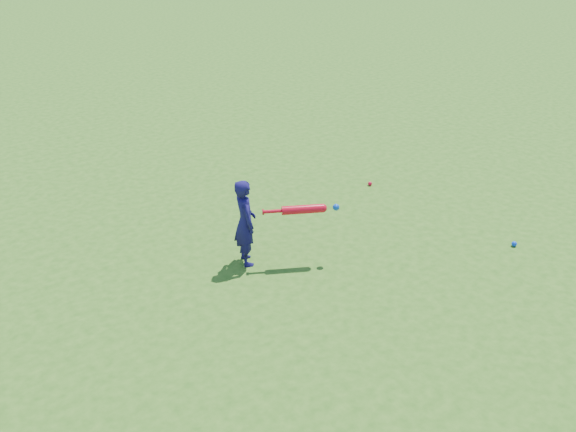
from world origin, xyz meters
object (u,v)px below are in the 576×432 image
Objects in this scene: ground_ball_red at (370,184)px; ground_ball_blue at (514,244)px; bat_swing at (306,209)px; child at (245,222)px.

ground_ball_red is 2.44m from ground_ball_blue.
ground_ball_red is 0.08× the size of bat_swing.
bat_swing reaches higher than ground_ball_blue.
ground_ball_red is at bearing 93.82° from ground_ball_blue.
ground_ball_red is at bearing -56.61° from child.
child is 2.86m from ground_ball_red.
ground_ball_red is 2.50m from bat_swing.
bat_swing is (0.59, -0.38, 0.15)m from child.
ground_ball_blue is at bearing -1.14° from bat_swing.
child reaches higher than ground_ball_red.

